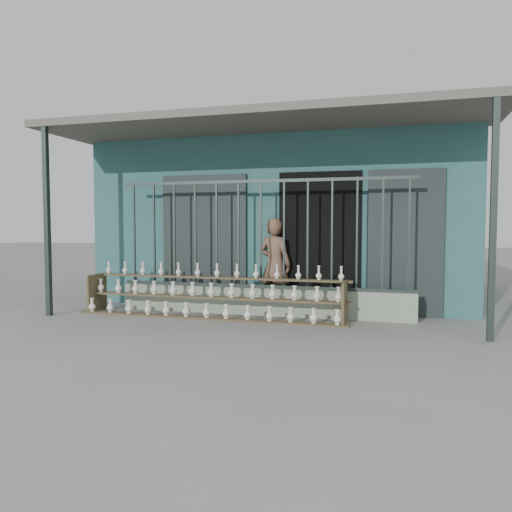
# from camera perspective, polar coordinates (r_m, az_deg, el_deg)

# --- Properties ---
(ground) EXTENTS (60.00, 60.00, 0.00)m
(ground) POSITION_cam_1_polar(r_m,az_deg,el_deg) (7.18, -2.22, -8.46)
(ground) COLOR slate
(workshop_building) EXTENTS (7.40, 6.60, 3.21)m
(workshop_building) POSITION_cam_1_polar(r_m,az_deg,el_deg) (11.12, 4.63, 4.18)
(workshop_building) COLOR #2A5959
(workshop_building) RESTS_ON ground
(parapet_wall) EXTENTS (5.00, 0.20, 0.45)m
(parapet_wall) POSITION_cam_1_polar(r_m,az_deg,el_deg) (8.37, 0.57, -5.18)
(parapet_wall) COLOR gray
(parapet_wall) RESTS_ON ground
(security_fence) EXTENTS (5.00, 0.04, 1.80)m
(security_fence) POSITION_cam_1_polar(r_m,az_deg,el_deg) (8.27, 0.57, 2.54)
(security_fence) COLOR #283330
(security_fence) RESTS_ON parapet_wall
(shelf_rack) EXTENTS (4.50, 0.68, 0.85)m
(shelf_rack) POSITION_cam_1_polar(r_m,az_deg,el_deg) (8.18, -5.13, -4.42)
(shelf_rack) COLOR brown
(shelf_rack) RESTS_ON ground
(elderly_woman) EXTENTS (0.67, 0.54, 1.62)m
(elderly_woman) POSITION_cam_1_polar(r_m,az_deg,el_deg) (8.64, 2.16, -1.01)
(elderly_woman) COLOR brown
(elderly_woman) RESTS_ON ground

